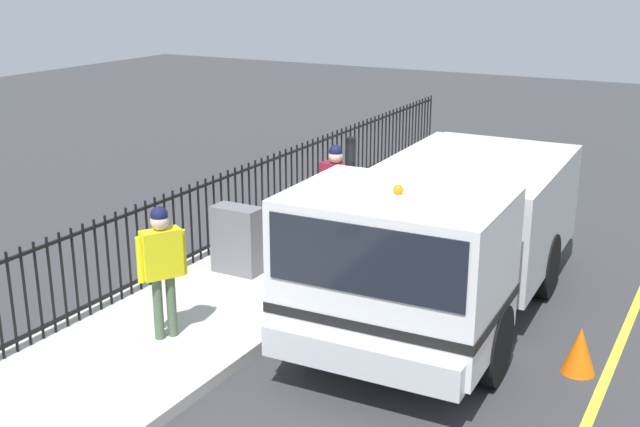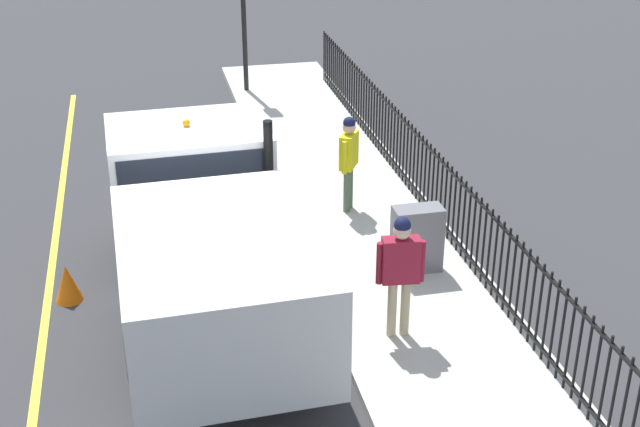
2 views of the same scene
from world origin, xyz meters
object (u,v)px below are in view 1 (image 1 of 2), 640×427
(pedestrian_distant, at_px, (335,186))
(utility_cabinet, at_px, (237,240))
(worker_standing, at_px, (162,258))
(traffic_cone, at_px, (580,350))
(work_truck, at_px, (441,232))

(pedestrian_distant, bearing_deg, utility_cabinet, 70.45)
(worker_standing, relative_size, traffic_cone, 2.99)
(worker_standing, bearing_deg, traffic_cone, -38.44)
(work_truck, bearing_deg, traffic_cone, 162.36)
(pedestrian_distant, relative_size, utility_cabinet, 1.70)
(work_truck, height_order, traffic_cone, work_truck)
(work_truck, height_order, utility_cabinet, work_truck)
(utility_cabinet, height_order, traffic_cone, utility_cabinet)
(worker_standing, bearing_deg, utility_cabinet, 42.12)
(worker_standing, relative_size, utility_cabinet, 1.66)
(pedestrian_distant, height_order, utility_cabinet, pedestrian_distant)
(worker_standing, distance_m, traffic_cone, 5.19)
(work_truck, xyz_separation_m, traffic_cone, (-2.02, 0.57, -0.99))
(work_truck, bearing_deg, pedestrian_distant, -34.97)
(work_truck, relative_size, utility_cabinet, 5.83)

